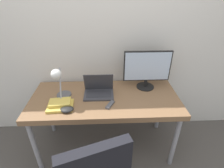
{
  "coord_description": "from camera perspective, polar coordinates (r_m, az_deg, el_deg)",
  "views": [
    {
      "loc": [
        0.01,
        -1.21,
        1.83
      ],
      "look_at": [
        0.08,
        0.32,
        0.94
      ],
      "focal_mm": 28.0,
      "sensor_mm": 36.0,
      "label": 1
    }
  ],
  "objects": [
    {
      "name": "game_controller",
      "position": [
        1.75,
        -14.52,
        -7.98
      ],
      "size": [
        0.13,
        0.11,
        0.04
      ],
      "color": "black",
      "rests_on": "desk"
    },
    {
      "name": "tv_remote",
      "position": [
        1.77,
        -0.63,
        -6.78
      ],
      "size": [
        0.1,
        0.14,
        0.02
      ],
      "color": "#4C4C51",
      "rests_on": "desk"
    },
    {
      "name": "monitor",
      "position": [
        2.0,
        11.38,
        5.01
      ],
      "size": [
        0.53,
        0.2,
        0.45
      ],
      "color": "black",
      "rests_on": "desk"
    },
    {
      "name": "wall_back",
      "position": [
        2.06,
        -2.76,
        15.24
      ],
      "size": [
        8.0,
        0.05,
        2.6
      ],
      "color": "silver",
      "rests_on": "ground_plane"
    },
    {
      "name": "book_stack",
      "position": [
        1.82,
        -16.54,
        -6.46
      ],
      "size": [
        0.26,
        0.21,
        0.06
      ],
      "color": "gold",
      "rests_on": "desk"
    },
    {
      "name": "laptop",
      "position": [
        1.93,
        -4.36,
        -2.08
      ],
      "size": [
        0.32,
        0.23,
        0.23
      ],
      "color": "#38383D",
      "rests_on": "desk"
    },
    {
      "name": "desk_lamp",
      "position": [
        1.79,
        -16.96,
        0.87
      ],
      "size": [
        0.16,
        0.28,
        0.39
      ],
      "color": "#4C4C51",
      "rests_on": "desk"
    },
    {
      "name": "desk",
      "position": [
        1.94,
        -2.31,
        -5.78
      ],
      "size": [
        1.6,
        0.71,
        0.76
      ],
      "color": "brown",
      "rests_on": "ground_plane"
    }
  ]
}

